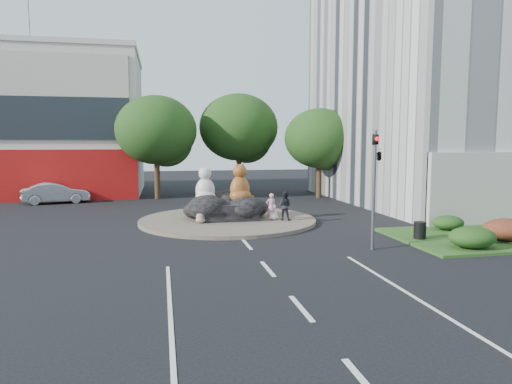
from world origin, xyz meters
TOP-DOWN VIEW (x-y plane):
  - ground at (0.00, 0.00)m, footprint 120.00×120.00m
  - roundabout_island at (0.00, 10.00)m, footprint 10.00×10.00m
  - rock_plinth at (0.00, 10.00)m, footprint 3.20×2.60m
  - grass_verge at (12.00, 3.00)m, footprint 10.00×6.00m
  - tree_left at (-3.93, 22.06)m, footprint 6.46×6.46m
  - tree_mid at (3.07, 24.06)m, footprint 6.84×6.84m
  - tree_right at (9.07, 20.06)m, footprint 5.70×5.70m
  - hedge_near_green at (9.00, 1.00)m, footprint 2.00×1.60m
  - hedge_red at (11.50, 2.00)m, footprint 2.20×1.76m
  - hedge_back_green at (10.50, 4.80)m, footprint 1.60×1.28m
  - traffic_light at (5.10, 2.00)m, footprint 0.44×1.24m
  - street_lamp at (12.82, 8.00)m, footprint 2.34×0.22m
  - cat_white at (-1.24, 10.29)m, footprint 1.58×1.47m
  - cat_tabby at (0.70, 9.99)m, footprint 1.82×1.77m
  - kitten_calico at (-1.65, 8.83)m, footprint 0.77×0.77m
  - kitten_white at (2.44, 9.09)m, footprint 0.72×0.70m
  - pedestrian_pink at (2.30, 9.01)m, footprint 0.56×0.37m
  - pedestrian_dark at (3.02, 8.81)m, footprint 0.98×0.90m
  - parked_car at (-11.42, 20.69)m, footprint 4.98×2.65m
  - litter_bin at (7.89, 3.13)m, footprint 0.68×0.68m

SIDE VIEW (x-z plane):
  - ground at x=0.00m, z-range 0.00..0.00m
  - grass_verge at x=12.00m, z-range 0.00..0.12m
  - roundabout_island at x=0.00m, z-range 0.00..0.20m
  - hedge_back_green at x=10.50m, z-range 0.12..0.84m
  - litter_bin at x=7.89m, z-range 0.12..0.90m
  - hedge_near_green at x=9.00m, z-range 0.12..1.02m
  - hedge_red at x=11.50m, z-range 0.12..1.11m
  - rock_plinth at x=0.00m, z-range 0.20..1.10m
  - kitten_white at x=2.44m, z-range 0.20..1.12m
  - kitten_calico at x=-1.65m, z-range 0.20..1.17m
  - parked_car at x=-11.42m, z-range 0.00..1.56m
  - pedestrian_pink at x=2.30m, z-range 0.20..1.70m
  - pedestrian_dark at x=3.02m, z-range 0.20..1.81m
  - cat_white at x=-1.24m, z-range 1.10..3.23m
  - cat_tabby at x=0.70m, z-range 1.10..3.42m
  - traffic_light at x=5.10m, z-range 1.12..6.12m
  - street_lamp at x=12.82m, z-range 0.52..8.58m
  - tree_right at x=9.07m, z-range 0.98..8.28m
  - tree_left at x=-3.93m, z-range 1.11..9.38m
  - tree_mid at x=3.07m, z-range 1.18..9.94m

